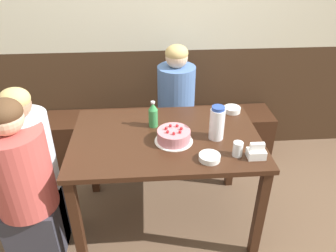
{
  "coord_description": "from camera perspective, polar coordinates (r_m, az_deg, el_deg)",
  "views": [
    {
      "loc": [
        -0.12,
        -1.88,
        1.98
      ],
      "look_at": [
        0.02,
        0.05,
        0.83
      ],
      "focal_mm": 35.0,
      "sensor_mm": 36.0,
      "label": 1
    }
  ],
  "objects": [
    {
      "name": "water_pitcher",
      "position": [
        2.18,
        8.53,
        0.51
      ],
      "size": [
        0.1,
        0.1,
        0.24
      ],
      "color": "white",
      "rests_on": "dining_table"
    },
    {
      "name": "person_grey_tee",
      "position": [
        2.27,
        -23.66,
        -9.69
      ],
      "size": [
        0.37,
        0.37,
        1.21
      ],
      "color": "#33333D",
      "rests_on": "ground_plane"
    },
    {
      "name": "dining_table",
      "position": [
        2.29,
        -0.4,
        -3.93
      ],
      "size": [
        1.29,
        0.85,
        0.78
      ],
      "color": "#381E11",
      "rests_on": "ground_plane"
    },
    {
      "name": "soju_bottle",
      "position": [
        2.31,
        -2.6,
        1.99
      ],
      "size": [
        0.07,
        0.07,
        0.2
      ],
      "color": "#388E4C",
      "rests_on": "dining_table"
    },
    {
      "name": "bench_seat",
      "position": [
        3.22,
        -1.37,
        -1.93
      ],
      "size": [
        2.16,
        0.38,
        0.48
      ],
      "color": "#381E11",
      "rests_on": "ground_plane"
    },
    {
      "name": "back_wall",
      "position": [
        3.02,
        -1.85,
        16.77
      ],
      "size": [
        4.8,
        0.04,
        2.5
      ],
      "color": "#3D2819",
      "rests_on": "ground_plane"
    },
    {
      "name": "person_pale_blue_shirt",
      "position": [
        2.94,
        1.38,
        2.09
      ],
      "size": [
        0.32,
        0.34,
        1.2
      ],
      "rotation": [
        0.0,
        0.0,
        -1.57
      ],
      "color": "#33333D",
      "rests_on": "ground_plane"
    },
    {
      "name": "bowl_rice_small",
      "position": [
        2.02,
        7.26,
        -5.43
      ],
      "size": [
        0.13,
        0.13,
        0.04
      ],
      "color": "white",
      "rests_on": "dining_table"
    },
    {
      "name": "person_teal_shirt",
      "position": [
        2.42,
        -22.33,
        -7.65
      ],
      "size": [
        0.34,
        0.33,
        1.19
      ],
      "color": "#33333D",
      "rests_on": "ground_plane"
    },
    {
      "name": "bowl_soup_white",
      "position": [
        2.58,
        11.11,
        2.84
      ],
      "size": [
        0.13,
        0.13,
        0.04
      ],
      "color": "white",
      "rests_on": "dining_table"
    },
    {
      "name": "birthday_cake",
      "position": [
        2.16,
        1.01,
        -1.74
      ],
      "size": [
        0.26,
        0.26,
        0.1
      ],
      "color": "white",
      "rests_on": "dining_table"
    },
    {
      "name": "glass_water_tall",
      "position": [
        2.07,
        12.05,
        -3.93
      ],
      "size": [
        0.06,
        0.06,
        0.1
      ],
      "color": "silver",
      "rests_on": "dining_table"
    },
    {
      "name": "napkin_holder",
      "position": [
        2.08,
        15.13,
        -4.44
      ],
      "size": [
        0.11,
        0.08,
        0.11
      ],
      "color": "white",
      "rests_on": "dining_table"
    },
    {
      "name": "ground_plane",
      "position": [
        2.73,
        -0.35,
        -15.63
      ],
      "size": [
        12.0,
        12.0,
        0.0
      ],
      "primitive_type": "plane",
      "color": "brown"
    }
  ]
}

